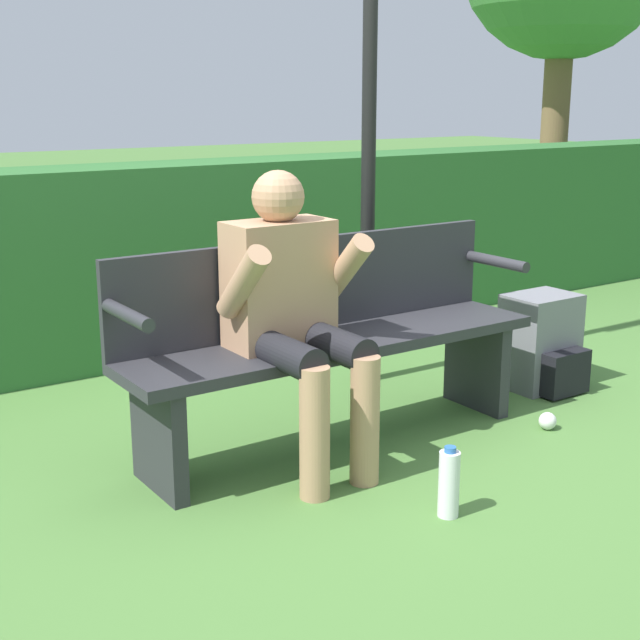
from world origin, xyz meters
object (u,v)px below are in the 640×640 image
person_seated (293,305)px  signpost (371,47)px  water_bottle (449,483)px  backpack (542,344)px  park_bench (328,335)px

person_seated → signpost: (0.86, 0.66, 0.99)m
person_seated → water_bottle: 0.89m
backpack → signpost: 1.65m
water_bottle → park_bench: bearing=85.8°
person_seated → backpack: bearing=3.3°
backpack → water_bottle: backpack is taller
person_seated → water_bottle: person_seated is taller
backpack → water_bottle: 1.54m
backpack → signpost: (-0.65, 0.57, 1.41)m
person_seated → backpack: size_ratio=2.43×
signpost → backpack: bearing=-41.3°
park_bench → signpost: bearing=41.3°
water_bottle → signpost: size_ratio=0.09×
backpack → person_seated: bearing=-176.7°
backpack → park_bench: bearing=178.6°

